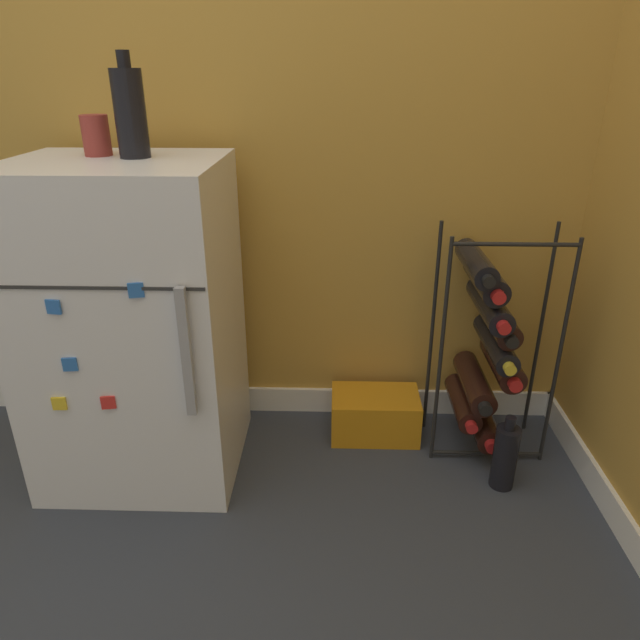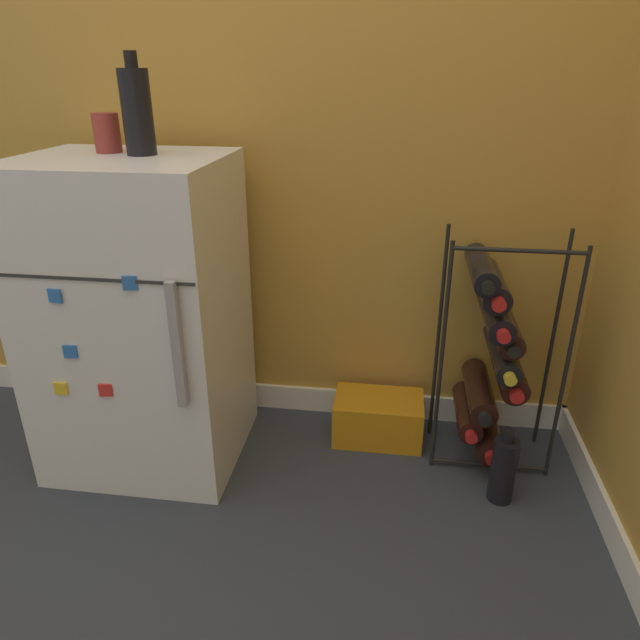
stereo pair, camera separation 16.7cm
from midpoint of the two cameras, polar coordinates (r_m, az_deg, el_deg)
ground_plane at (r=1.65m, az=-3.00°, el=-19.94°), size 14.00×14.00×0.00m
wall_back at (r=1.81m, az=0.22°, el=27.03°), size 6.86×0.07×2.50m
mini_fridge at (r=1.74m, az=-14.96°, el=0.14°), size 0.55×0.50×0.93m
wine_rack at (r=1.80m, az=19.29°, el=-3.35°), size 0.36×0.33×0.73m
soda_box at (r=1.94m, az=8.33°, el=-9.74°), size 0.29×0.18×0.15m
fridge_top_cup at (r=1.70m, az=-17.82°, el=17.37°), size 0.07×0.07×0.10m
fridge_top_bottle at (r=1.62m, az=-14.89°, el=19.54°), size 0.08×0.08×0.25m
loose_bottle_floor at (r=1.77m, az=20.56°, el=-13.88°), size 0.07×0.07×0.24m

